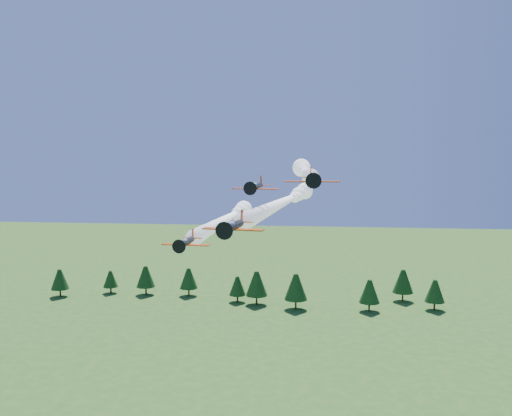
# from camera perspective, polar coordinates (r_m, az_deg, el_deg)

# --- Properties ---
(plane_lead) EXTENTS (13.65, 62.08, 3.70)m
(plane_lead) POSITION_cam_1_polar(r_m,az_deg,el_deg) (107.12, 2.85, 0.65)
(plane_lead) COLOR black
(plane_lead) RESTS_ON ground
(plane_left) EXTENTS (8.05, 50.69, 3.70)m
(plane_left) POSITION_cam_1_polar(r_m,az_deg,el_deg) (111.36, -2.86, -1.03)
(plane_left) COLOR black
(plane_left) RESTS_ON ground
(plane_right) EXTENTS (7.96, 42.66, 3.70)m
(plane_right) POSITION_cam_1_polar(r_m,az_deg,el_deg) (104.47, 4.99, 3.66)
(plane_right) COLOR black
(plane_right) RESTS_ON ground
(plane_slot) EXTENTS (7.40, 8.04, 2.59)m
(plane_slot) POSITION_cam_1_polar(r_m,az_deg,el_deg) (88.61, -0.00, 2.15)
(plane_slot) COLOR black
(plane_slot) RESTS_ON ground
(treeline) EXTENTS (168.53, 21.21, 11.90)m
(treeline) POSITION_cam_1_polar(r_m,az_deg,el_deg) (197.58, 3.85, -7.56)
(treeline) COLOR #382314
(treeline) RESTS_ON ground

